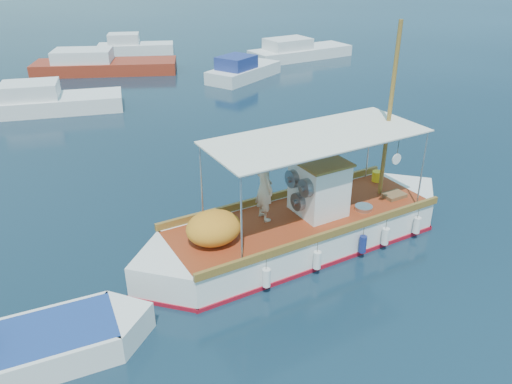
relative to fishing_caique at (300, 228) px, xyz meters
name	(u,v)px	position (x,y,z in m)	size (l,w,h in m)	color
ground	(296,232)	(0.23, 0.65, -0.57)	(160.00, 160.00, 0.00)	black
fishing_caique	(300,228)	(0.00, 0.00, 0.00)	(10.47, 3.46, 6.41)	white
dinghy	(3,358)	(-7.99, -1.62, -0.25)	(6.27, 1.81, 1.53)	white
bg_boat_nw	(49,102)	(-5.55, 16.97, -0.08)	(7.31, 3.63, 1.80)	silver
bg_boat_n	(101,66)	(-1.56, 24.80, -0.08)	(9.90, 5.70, 1.80)	maroon
bg_boat_ne	(242,72)	(6.51, 19.09, -0.08)	(5.91, 4.73, 1.80)	silver
bg_boat_e	(298,52)	(12.96, 23.21, -0.08)	(8.35, 3.48, 1.80)	silver
bg_boat_far_n	(134,48)	(1.92, 30.40, -0.08)	(6.22, 3.59, 1.80)	silver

